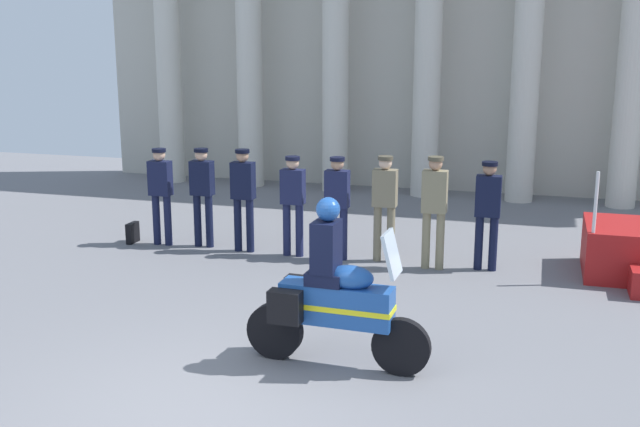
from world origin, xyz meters
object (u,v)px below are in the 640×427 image
officer_in_row_1 (202,189)px  motorcycle_with_rider (330,297)px  officer_in_row_0 (161,188)px  briefcase_on_ground (133,233)px  officer_in_row_3 (293,198)px  officer_in_row_6 (434,203)px  officer_in_row_4 (337,200)px  officer_in_row_2 (243,192)px  officer_in_row_7 (488,207)px  officer_in_row_5 (385,200)px

officer_in_row_1 → motorcycle_with_rider: bearing=129.7°
officer_in_row_0 → officer_in_row_1: bearing=-173.3°
briefcase_on_ground → officer_in_row_0: bearing=3.7°
officer_in_row_1 → motorcycle_with_rider: (3.44, -4.12, -0.22)m
officer_in_row_3 → officer_in_row_6: (2.33, -0.08, 0.06)m
officer_in_row_3 → officer_in_row_6: size_ratio=0.94×
officer_in_row_0 → officer_in_row_6: officer_in_row_6 is taller
officer_in_row_3 → officer_in_row_4: 0.75m
officer_in_row_1 → officer_in_row_2: (0.79, -0.08, 0.02)m
officer_in_row_3 → officer_in_row_7: size_ratio=0.98×
motorcycle_with_rider → briefcase_on_ground: 6.24m
officer_in_row_2 → motorcycle_with_rider: bearing=123.2°
officer_in_row_2 → officer_in_row_3: 0.88m
officer_in_row_2 → officer_in_row_5: (2.39, 0.09, -0.01)m
officer_in_row_5 → briefcase_on_ground: (-4.50, -0.13, -0.84)m
officer_in_row_5 → briefcase_on_ground: 4.58m
officer_in_row_2 → officer_in_row_7: size_ratio=1.02×
briefcase_on_ground → officer_in_row_6: bearing=-0.6°
officer_in_row_5 → motorcycle_with_rider: 4.14m
officer_in_row_4 → briefcase_on_ground: officer_in_row_4 is taller
officer_in_row_4 → officer_in_row_6: bearing=176.7°
officer_in_row_0 → briefcase_on_ground: 1.01m
officer_in_row_5 → motorcycle_with_rider: motorcycle_with_rider is taller
motorcycle_with_rider → briefcase_on_ground: (-4.76, 4.00, -0.61)m
officer_in_row_4 → officer_in_row_7: size_ratio=0.99×
officer_in_row_0 → officer_in_row_3: 2.42m
officer_in_row_0 → officer_in_row_3: size_ratio=1.02×
officer_in_row_5 → officer_in_row_6: (0.82, -0.19, 0.03)m
officer_in_row_4 → briefcase_on_ground: (-3.74, -0.03, -0.82)m
officer_in_row_4 → officer_in_row_5: (0.76, 0.10, 0.02)m
officer_in_row_3 → officer_in_row_5: size_ratio=0.97×
officer_in_row_7 → officer_in_row_5: bearing=-0.8°
officer_in_row_0 → officer_in_row_7: bearing=-179.4°
officer_in_row_2 → officer_in_row_5: size_ratio=1.01×
officer_in_row_5 → briefcase_on_ground: officer_in_row_5 is taller
officer_in_row_7 → motorcycle_with_rider: 4.33m
officer_in_row_3 → officer_in_row_5: officer_in_row_5 is taller
officer_in_row_1 → officer_in_row_4: officer_in_row_1 is taller
officer_in_row_0 → officer_in_row_3: officer_in_row_0 is taller
officer_in_row_6 → officer_in_row_7: bearing=-168.3°
officer_in_row_2 → officer_in_row_6: 3.21m
officer_in_row_3 → motorcycle_with_rider: size_ratio=0.80×
officer_in_row_4 → motorcycle_with_rider: motorcycle_with_rider is taller
officer_in_row_1 → officer_in_row_7: bearing=179.7°
officer_in_row_0 → officer_in_row_6: size_ratio=0.95×
officer_in_row_2 → briefcase_on_ground: size_ratio=4.85×
officer_in_row_3 → briefcase_on_ground: size_ratio=4.64×
officer_in_row_3 → officer_in_row_4: bearing=-179.2°
officer_in_row_0 → officer_in_row_6: bearing=178.8°
officer_in_row_6 → officer_in_row_7: size_ratio=1.04×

